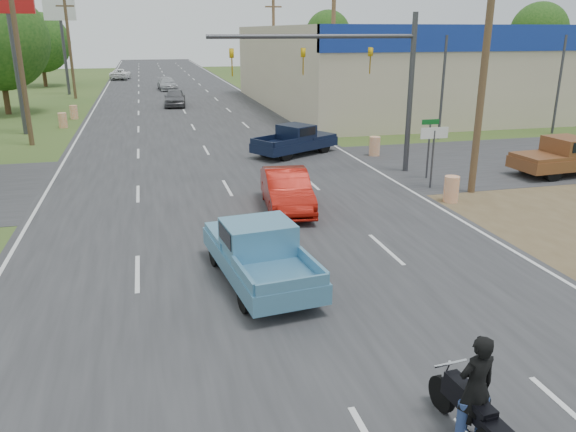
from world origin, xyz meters
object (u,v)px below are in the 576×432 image
object	(u,v)px
motorcycle	(474,418)
distant_car_silver	(167,84)
blue_pickup	(258,251)
distant_car_white	(120,74)
red_convertible	(287,191)
distant_car_grey	(175,98)
rider	(475,393)
brown_pickup	(566,156)
navy_pickup	(296,140)

from	to	relation	value
motorcycle	distant_car_silver	bearing A→B (deg)	86.82
blue_pickup	distant_car_white	xyz separation A→B (m)	(-5.42, 67.35, -0.13)
red_convertible	distant_car_grey	xyz separation A→B (m)	(-2.19, 30.97, 0.02)
rider	distant_car_silver	bearing A→B (deg)	-93.19
motorcycle	brown_pickup	world-z (taller)	brown_pickup
brown_pickup	distant_car_white	distance (m)	63.20
red_convertible	distant_car_white	bearing A→B (deg)	103.06
blue_pickup	brown_pickup	distance (m)	17.52
navy_pickup	distant_car_white	bearing A→B (deg)	161.37
rider	brown_pickup	distance (m)	19.95
blue_pickup	distant_car_silver	size ratio (longest dim) A/B	1.09
navy_pickup	distant_car_grey	distance (m)	22.33
brown_pickup	distant_car_silver	bearing A→B (deg)	15.34
motorcycle	navy_pickup	distance (m)	22.00
navy_pickup	distant_car_grey	bearing A→B (deg)	163.08
motorcycle	navy_pickup	bearing A→B (deg)	77.06
distant_car_grey	distant_car_silver	distance (m)	14.55
distant_car_grey	distant_car_white	bearing A→B (deg)	104.36
motorcycle	brown_pickup	size ratio (longest dim) A/B	0.39
red_convertible	rider	size ratio (longest dim) A/B	2.45
brown_pickup	distant_car_grey	world-z (taller)	brown_pickup
navy_pickup	brown_pickup	size ratio (longest dim) A/B	0.95
motorcycle	blue_pickup	bearing A→B (deg)	101.69
blue_pickup	distant_car_white	bearing A→B (deg)	88.10
rider	distant_car_white	size ratio (longest dim) A/B	0.36
navy_pickup	distant_car_silver	xyz separation A→B (m)	(-5.02, 36.31, -0.12)
distant_car_white	navy_pickup	bearing A→B (deg)	107.87
brown_pickup	distant_car_silver	xyz separation A→B (m)	(-15.68, 43.48, -0.19)
brown_pickup	motorcycle	bearing A→B (deg)	132.56
motorcycle	rider	size ratio (longest dim) A/B	1.14
blue_pickup	distant_car_grey	distance (m)	36.71
brown_pickup	blue_pickup	bearing A→B (deg)	111.88
navy_pickup	distant_car_grey	size ratio (longest dim) A/B	1.15
navy_pickup	distant_car_white	distance (m)	53.42
rider	brown_pickup	bearing A→B (deg)	-138.27
blue_pickup	navy_pickup	size ratio (longest dim) A/B	1.00
navy_pickup	brown_pickup	world-z (taller)	brown_pickup
red_convertible	distant_car_grey	distance (m)	31.05
motorcycle	navy_pickup	size ratio (longest dim) A/B	0.41
distant_car_white	blue_pickup	bearing A→B (deg)	101.19
motorcycle	distant_car_white	distance (m)	74.57
red_convertible	distant_car_white	xyz separation A→B (m)	(-7.62, 61.60, -0.03)
navy_pickup	distant_car_silver	size ratio (longest dim) A/B	1.09
red_convertible	distant_car_silver	world-z (taller)	red_convertible
distant_car_silver	distant_car_white	world-z (taller)	distant_car_white
motorcycle	rider	xyz separation A→B (m)	(-0.00, 0.04, 0.44)
motorcycle	distant_car_silver	xyz separation A→B (m)	(-2.07, 58.11, 0.21)
brown_pickup	distant_car_white	world-z (taller)	brown_pickup
blue_pickup	red_convertible	bearing A→B (deg)	62.53
blue_pickup	distant_car_white	world-z (taller)	blue_pickup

